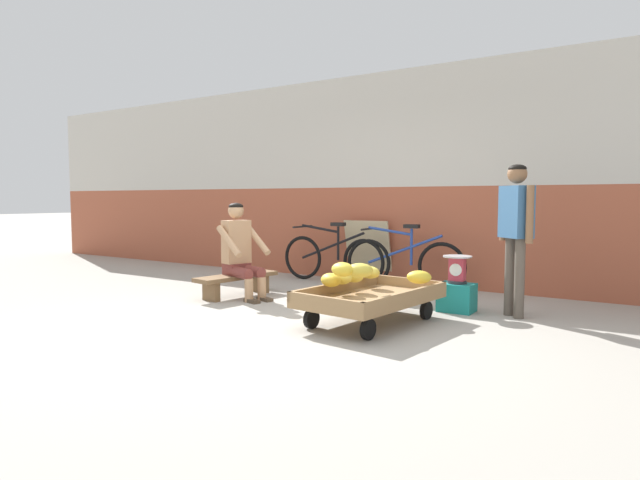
# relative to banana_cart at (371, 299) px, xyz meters

# --- Properties ---
(ground_plane) EXTENTS (80.00, 80.00, 0.00)m
(ground_plane) POSITION_rel_banana_cart_xyz_m (-0.62, -0.63, -0.24)
(ground_plane) COLOR #A39E93
(back_wall) EXTENTS (16.00, 0.30, 2.96)m
(back_wall) POSITION_rel_banana_cart_xyz_m (-0.62, 2.54, 1.24)
(back_wall) COLOR #A35138
(back_wall) RESTS_ON ground
(banana_cart) EXTENTS (1.00, 1.53, 0.36)m
(banana_cart) POSITION_rel_banana_cart_xyz_m (0.00, 0.00, 0.00)
(banana_cart) COLOR #99754C
(banana_cart) RESTS_ON ground
(banana_pile) EXTENTS (0.92, 1.05, 0.26)m
(banana_pile) POSITION_rel_banana_cart_xyz_m (-0.12, 0.00, 0.22)
(banana_pile) COLOR yellow
(banana_pile) RESTS_ON banana_cart
(low_bench) EXTENTS (0.46, 1.13, 0.27)m
(low_bench) POSITION_rel_banana_cart_xyz_m (-2.05, 0.39, -0.04)
(low_bench) COLOR brown
(low_bench) RESTS_ON ground
(vendor_seated) EXTENTS (0.73, 0.59, 1.14)m
(vendor_seated) POSITION_rel_banana_cart_xyz_m (-1.96, 0.37, 0.33)
(vendor_seated) COLOR tan
(vendor_seated) RESTS_ON ground
(plastic_crate) EXTENTS (0.36, 0.28, 0.30)m
(plastic_crate) POSITION_rel_banana_cart_xyz_m (0.50, 0.99, -0.09)
(plastic_crate) COLOR #19847F
(plastic_crate) RESTS_ON ground
(weighing_scale) EXTENTS (0.30, 0.30, 0.29)m
(weighing_scale) POSITION_rel_banana_cart_xyz_m (0.50, 0.99, 0.21)
(weighing_scale) COLOR #28282D
(weighing_scale) RESTS_ON plastic_crate
(bicycle_near_left) EXTENTS (1.66, 0.48, 0.86)m
(bicycle_near_left) POSITION_rel_banana_cart_xyz_m (-1.68, 2.01, 0.11)
(bicycle_near_left) COLOR black
(bicycle_near_left) RESTS_ON ground
(bicycle_far_left) EXTENTS (1.66, 0.48, 0.86)m
(bicycle_far_left) POSITION_rel_banana_cart_xyz_m (-0.58, 2.04, 0.11)
(bicycle_far_left) COLOR black
(bicycle_far_left) RESTS_ON ground
(sign_board) EXTENTS (0.70, 0.22, 0.88)m
(sign_board) POSITION_rel_banana_cart_xyz_m (-1.27, 2.34, 0.20)
(sign_board) COLOR #C6B289
(sign_board) RESTS_ON ground
(customer_adult) EXTENTS (0.39, 0.36, 1.53)m
(customer_adult) POSITION_rel_banana_cart_xyz_m (1.06, 1.06, 0.71)
(customer_adult) COLOR brown
(customer_adult) RESTS_ON ground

